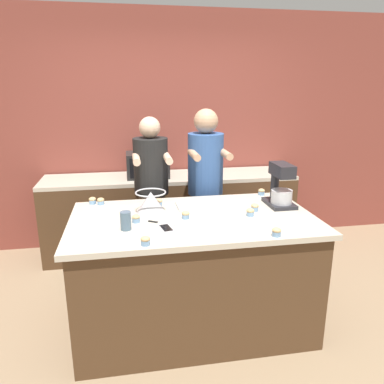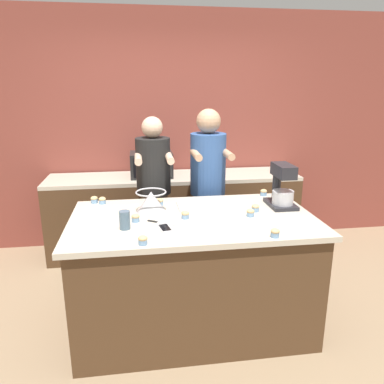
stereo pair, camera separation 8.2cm
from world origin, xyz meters
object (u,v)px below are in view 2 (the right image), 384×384
(person_right, at_px, (208,192))
(cupcake_2, at_px, (255,208))
(drinking_glass, at_px, (125,220))
(cupcake_8, at_px, (94,200))
(cell_phone, at_px, (165,228))
(cupcake_7, at_px, (143,240))
(cupcake_3, at_px, (160,202))
(baking_tray, at_px, (204,205))
(cupcake_6, at_px, (136,218))
(person_left, at_px, (154,197))
(cupcake_4, at_px, (275,233))
(mixing_bowl, at_px, (151,201))
(microwave_oven, at_px, (151,164))
(knife, at_px, (159,222))
(cupcake_0, at_px, (250,213))
(cupcake_5, at_px, (185,215))
(stand_mixer, at_px, (282,188))
(cupcake_9, at_px, (102,200))
(cupcake_1, at_px, (264,192))

(person_right, distance_m, cupcake_2, 0.79)
(drinking_glass, height_order, cupcake_8, drinking_glass)
(cell_phone, height_order, cupcake_7, cupcake_7)
(cupcake_3, bearing_deg, person_right, 44.29)
(baking_tray, bearing_deg, cupcake_6, -153.90)
(person_left, height_order, cupcake_8, person_left)
(drinking_glass, distance_m, cupcake_3, 0.56)
(cupcake_2, distance_m, cupcake_6, 0.94)
(cupcake_2, relative_size, cupcake_4, 1.00)
(cupcake_4, bearing_deg, drinking_glass, 163.45)
(baking_tray, bearing_deg, cupcake_4, -62.88)
(cupcake_4, bearing_deg, cupcake_6, 155.02)
(mixing_bowl, distance_m, cupcake_4, 0.99)
(person_left, relative_size, cupcake_8, 27.15)
(baking_tray, relative_size, microwave_oven, 0.92)
(mixing_bowl, height_order, microwave_oven, microwave_oven)
(knife, bearing_deg, cupcake_2, 10.62)
(knife, xyz_separation_m, cupcake_6, (-0.17, 0.05, 0.03))
(cell_phone, bearing_deg, cupcake_6, 139.56)
(cell_phone, bearing_deg, person_left, 91.53)
(cupcake_3, xyz_separation_m, cupcake_6, (-0.20, -0.36, 0.00))
(cell_phone, relative_size, cupcake_0, 2.62)
(person_left, xyz_separation_m, baking_tray, (0.38, -0.58, 0.09))
(cupcake_6, bearing_deg, cupcake_3, 61.38)
(person_right, distance_m, cupcake_3, 0.69)
(person_right, bearing_deg, cell_phone, -115.89)
(drinking_glass, xyz_separation_m, cupcake_4, (0.97, -0.29, -0.03))
(cupcake_0, height_order, cupcake_8, same)
(baking_tray, height_order, cell_phone, baking_tray)
(person_left, bearing_deg, cupcake_0, -51.20)
(cupcake_3, relative_size, cupcake_8, 1.00)
(cupcake_3, relative_size, cupcake_6, 1.00)
(cupcake_5, bearing_deg, cupcake_8, 145.43)
(microwave_oven, bearing_deg, cupcake_6, -96.81)
(person_right, xyz_separation_m, cupcake_7, (-0.65, -1.26, 0.07))
(microwave_oven, relative_size, cupcake_8, 7.75)
(stand_mixer, bearing_deg, cupcake_2, -158.11)
(cell_phone, bearing_deg, microwave_oven, 90.76)
(person_right, height_order, mixing_bowl, person_right)
(cupcake_8, bearing_deg, microwave_oven, 62.09)
(cell_phone, height_order, cupcake_8, cupcake_8)
(stand_mixer, xyz_separation_m, cupcake_4, (-0.28, -0.61, -0.13))
(cupcake_8, bearing_deg, cupcake_2, -17.79)
(cupcake_9, bearing_deg, person_right, 21.02)
(cupcake_1, height_order, cupcake_3, same)
(baking_tray, bearing_deg, cupcake_8, 165.19)
(person_left, distance_m, stand_mixer, 1.22)
(cupcake_2, bearing_deg, person_right, 107.68)
(drinking_glass, relative_size, cupcake_1, 2.19)
(cupcake_5, height_order, cupcake_9, same)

